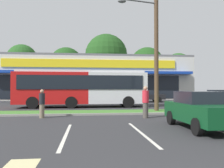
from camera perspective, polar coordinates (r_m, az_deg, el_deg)
name	(u,v)px	position (r m, az deg, el deg)	size (l,w,h in m)	color
grass_median	(107,112)	(16.03, -1.32, -6.86)	(56.00, 2.20, 0.12)	#427A2D
curb_lip	(108,114)	(14.82, -0.90, -7.35)	(56.00, 0.24, 0.12)	gray
parking_stripe_0	(66,135)	(8.83, -11.16, -12.06)	(0.12, 4.80, 0.01)	silver
parking_stripe_1	(141,133)	(9.11, 7.14, -11.73)	(0.12, 4.80, 0.01)	silver
parking_stripe_2	(207,127)	(11.13, 22.17, -9.69)	(0.12, 4.80, 0.01)	silver
storefront_building	(90,79)	(38.73, -5.27, 1.27)	(29.45, 14.96, 6.44)	beige
tree_left	(22,60)	(50.08, -21.08, 5.57)	(6.01, 6.01, 10.38)	#473323
tree_mid_left	(66,64)	(49.23, -11.09, 4.85)	(6.75, 6.75, 10.07)	#473323
tree_mid	(106,55)	(44.79, -1.42, 7.03)	(7.97, 7.97, 11.94)	#473323
tree_mid_right	(147,64)	(47.91, 8.55, 4.80)	(6.77, 6.77, 9.92)	#473323
tree_right	(178,67)	(52.60, 15.80, 3.95)	(6.06, 6.06, 9.23)	#473323
utility_pole	(155,31)	(17.10, 10.32, 12.49)	(3.15, 2.37, 10.66)	#4C3826
city_bus	(82,87)	(20.97, -7.39, -0.80)	(11.47, 2.85, 3.25)	#B71414
car_0	(219,96)	(32.45, 24.52, -2.57)	(4.29, 1.94, 1.46)	black
car_1	(145,96)	(28.52, 8.11, -2.90)	(4.41, 1.86, 1.43)	black
car_2	(201,110)	(10.51, 20.82, -5.88)	(1.86, 4.19, 1.56)	#0C3F1E
car_3	(59,96)	(27.56, -12.78, -2.86)	(4.35, 1.98, 1.55)	#515459
pedestrian_near_bench	(42,104)	(13.88, -16.69, -4.60)	(0.33, 0.33, 1.62)	#726651
pedestrian_by_pole	(146,102)	(13.43, 8.16, -4.37)	(0.36, 0.36, 1.81)	#47423D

